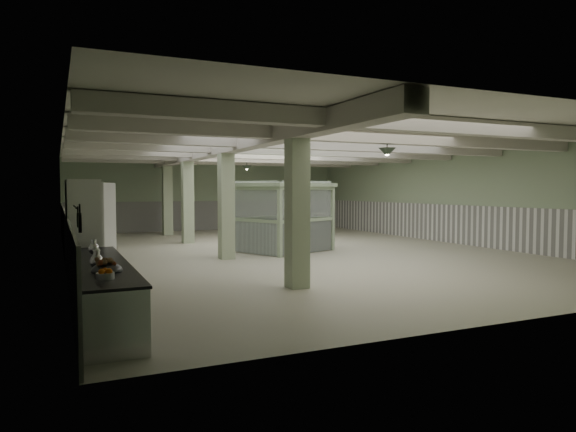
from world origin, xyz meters
name	(u,v)px	position (x,y,z in m)	size (l,w,h in m)	color
floor	(288,251)	(0.00, 0.00, 0.00)	(20.00, 20.00, 0.00)	beige
ceiling	(288,145)	(0.00, 0.00, 3.60)	(14.00, 20.00, 0.02)	silver
wall_back	(208,195)	(0.00, 10.00, 1.80)	(14.00, 0.02, 3.60)	#91A282
wall_front	(542,209)	(0.00, -10.00, 1.80)	(14.00, 0.02, 3.60)	#91A282
wall_left	(63,200)	(-7.00, 0.00, 1.80)	(0.02, 20.00, 3.60)	#91A282
wall_right	(449,197)	(7.00, 0.00, 1.80)	(0.02, 20.00, 3.60)	#91A282
wainscot_left	(65,237)	(-6.97, 0.00, 0.75)	(0.05, 19.90, 1.50)	white
wainscot_right	(448,224)	(6.97, 0.00, 0.75)	(0.05, 19.90, 1.50)	white
wainscot_back	(209,216)	(0.00, 9.97, 0.75)	(13.90, 0.05, 1.50)	white
girder	(216,149)	(-2.50, 0.00, 3.38)	(0.45, 19.90, 0.40)	beige
beam_a	(439,125)	(0.00, -7.50, 3.42)	(13.90, 0.35, 0.32)	beige
beam_b	(371,137)	(0.00, -5.00, 3.42)	(13.90, 0.35, 0.32)	beige
beam_c	(323,145)	(0.00, -2.50, 3.42)	(13.90, 0.35, 0.32)	beige
beam_d	(288,151)	(0.00, 0.00, 3.42)	(13.90, 0.35, 0.32)	beige
beam_e	(261,155)	(0.00, 2.50, 3.42)	(13.90, 0.35, 0.32)	beige
beam_f	(240,159)	(0.00, 5.00, 3.42)	(13.90, 0.35, 0.32)	beige
beam_g	(222,161)	(0.00, 7.50, 3.42)	(13.90, 0.35, 0.32)	beige
column_a	(297,204)	(-2.50, -6.00, 1.80)	(0.42, 0.42, 3.60)	#B1C29C
column_b	(226,200)	(-2.50, -1.00, 1.80)	(0.42, 0.42, 3.60)	#B1C29C
column_c	(188,197)	(-2.50, 4.00, 1.80)	(0.42, 0.42, 3.60)	#B1C29C
column_d	(167,196)	(-2.50, 8.00, 1.80)	(0.42, 0.42, 3.60)	#B1C29C
hook_rail	(75,207)	(-6.93, -7.60, 1.85)	(0.02, 0.02, 1.20)	black
pendant_front	(387,152)	(0.50, -5.00, 3.05)	(0.44, 0.44, 0.22)	#2B382A
pendant_mid	(295,163)	(0.50, 0.50, 3.05)	(0.44, 0.44, 0.22)	#2B382A
pendant_back	(247,168)	(0.50, 5.50, 3.05)	(0.44, 0.44, 0.22)	#2B382A
prep_counter	(101,290)	(-6.54, -7.00, 0.46)	(0.85, 4.84, 0.91)	silver
pitcher_near	(97,259)	(-6.64, -7.62, 1.05)	(0.20, 0.23, 0.29)	silver
pitcher_far	(94,247)	(-6.57, -5.77, 1.04)	(0.19, 0.22, 0.28)	silver
veg_colander	(107,266)	(-6.54, -8.05, 1.00)	(0.44, 0.44, 0.20)	#39393D
orange_bowl	(105,277)	(-6.61, -8.66, 0.94)	(0.24, 0.24, 0.09)	#B2B2B7
skillet_near	(80,223)	(-6.88, -7.95, 1.63)	(0.29, 0.29, 0.04)	black
skillet_far	(78,220)	(-6.88, -7.22, 1.63)	(0.23, 0.23, 0.03)	black
walkin_cooler	(83,228)	(-6.62, -3.17, 1.22)	(1.07, 2.67, 2.45)	white
guard_booth	(283,204)	(-0.13, 0.11, 1.61)	(3.61, 3.38, 2.39)	#9CB38F
filing_cabinet	(320,230)	(1.58, 0.66, 0.62)	(0.40, 0.57, 1.24)	#656554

